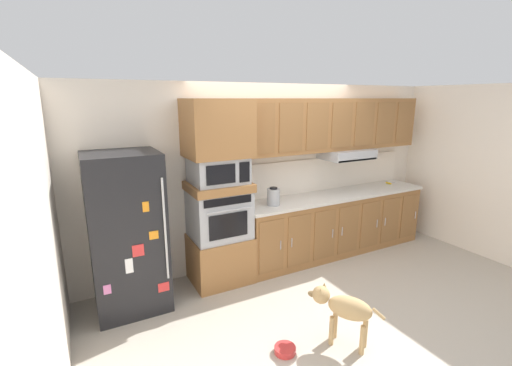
# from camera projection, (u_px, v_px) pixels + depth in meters

# --- Properties ---
(ground_plane) EXTENTS (9.60, 9.60, 0.00)m
(ground_plane) POSITION_uv_depth(u_px,v_px,m) (317.00, 287.00, 4.38)
(ground_plane) COLOR #B2A899
(back_kitchen_wall) EXTENTS (6.20, 0.12, 2.50)m
(back_kitchen_wall) POSITION_uv_depth(u_px,v_px,m) (273.00, 173.00, 5.04)
(back_kitchen_wall) COLOR silver
(back_kitchen_wall) RESTS_ON ground
(side_panel_left) EXTENTS (0.12, 7.10, 2.50)m
(side_panel_left) POSITION_uv_depth(u_px,v_px,m) (43.00, 233.00, 2.81)
(side_panel_left) COLOR silver
(side_panel_left) RESTS_ON ground
(side_panel_right) EXTENTS (0.12, 7.10, 2.50)m
(side_panel_right) POSITION_uv_depth(u_px,v_px,m) (467.00, 169.00, 5.35)
(side_panel_right) COLOR white
(side_panel_right) RESTS_ON ground
(refrigerator) EXTENTS (0.76, 0.73, 1.76)m
(refrigerator) POSITION_uv_depth(u_px,v_px,m) (127.00, 233.00, 3.80)
(refrigerator) COLOR black
(refrigerator) RESTS_ON ground
(oven_base_cabinet) EXTENTS (0.74, 0.62, 0.60)m
(oven_base_cabinet) POSITION_uv_depth(u_px,v_px,m) (220.00, 258.00, 4.50)
(oven_base_cabinet) COLOR #996638
(oven_base_cabinet) RESTS_ON ground
(built_in_oven) EXTENTS (0.70, 0.62, 0.60)m
(built_in_oven) POSITION_uv_depth(u_px,v_px,m) (219.00, 214.00, 4.36)
(built_in_oven) COLOR #A8AAAF
(built_in_oven) RESTS_ON oven_base_cabinet
(appliance_mid_shelf) EXTENTS (0.74, 0.62, 0.10)m
(appliance_mid_shelf) POSITION_uv_depth(u_px,v_px,m) (218.00, 187.00, 4.28)
(appliance_mid_shelf) COLOR #996638
(appliance_mid_shelf) RESTS_ON built_in_oven
(microwave) EXTENTS (0.64, 0.54, 0.32)m
(microwave) POSITION_uv_depth(u_px,v_px,m) (218.00, 170.00, 4.23)
(microwave) COLOR #A8AAAF
(microwave) RESTS_ON appliance_mid_shelf
(appliance_upper_cabinet) EXTENTS (0.74, 0.62, 0.68)m
(appliance_upper_cabinet) POSITION_uv_depth(u_px,v_px,m) (217.00, 128.00, 4.11)
(appliance_upper_cabinet) COLOR #996638
(appliance_upper_cabinet) RESTS_ON microwave
(lower_cabinet_run) EXTENTS (3.00, 0.63, 0.88)m
(lower_cabinet_run) POSITION_uv_depth(u_px,v_px,m) (334.00, 224.00, 5.31)
(lower_cabinet_run) COLOR #996638
(lower_cabinet_run) RESTS_ON ground
(countertop_slab) EXTENTS (3.04, 0.64, 0.04)m
(countertop_slab) POSITION_uv_depth(u_px,v_px,m) (336.00, 195.00, 5.21)
(countertop_slab) COLOR beige
(countertop_slab) RESTS_ON lower_cabinet_run
(backsplash_panel) EXTENTS (3.04, 0.02, 0.50)m
(backsplash_panel) POSITION_uv_depth(u_px,v_px,m) (324.00, 174.00, 5.39)
(backsplash_panel) COLOR white
(backsplash_panel) RESTS_ON countertop_slab
(upper_cabinet_with_hood) EXTENTS (3.00, 0.48, 0.88)m
(upper_cabinet_with_hood) POSITION_uv_depth(u_px,v_px,m) (335.00, 126.00, 5.08)
(upper_cabinet_with_hood) COLOR #996638
(upper_cabinet_with_hood) RESTS_ON backsplash_panel
(screwdriver) EXTENTS (0.13, 0.12, 0.03)m
(screwdriver) POSITION_uv_depth(u_px,v_px,m) (389.00, 183.00, 5.80)
(screwdriver) COLOR yellow
(screwdriver) RESTS_ON countertop_slab
(electric_kettle) EXTENTS (0.17, 0.17, 0.24)m
(electric_kettle) POSITION_uv_depth(u_px,v_px,m) (273.00, 197.00, 4.63)
(electric_kettle) COLOR #A8AAAF
(electric_kettle) RESTS_ON countertop_slab
(dog) EXTENTS (0.46, 0.63, 0.56)m
(dog) POSITION_uv_depth(u_px,v_px,m) (344.00, 307.00, 3.29)
(dog) COLOR tan
(dog) RESTS_ON ground
(dog_food_bowl) EXTENTS (0.20, 0.20, 0.06)m
(dog_food_bowl) POSITION_uv_depth(u_px,v_px,m) (285.00, 350.00, 3.25)
(dog_food_bowl) COLOR red
(dog_food_bowl) RESTS_ON ground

